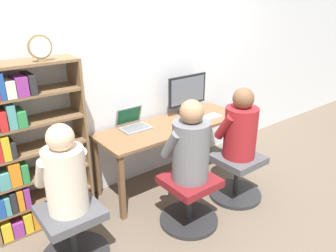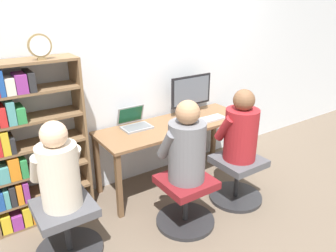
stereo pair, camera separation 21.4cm
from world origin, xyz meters
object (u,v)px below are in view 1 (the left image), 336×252
object	(u,v)px
laptop	(133,124)
person_near_shelf	(65,174)
desktop_monitor	(187,94)
office_chair_left	(237,175)
person_at_monitor	(240,128)
office_chair_side	(73,232)
person_at_laptop	(190,146)
bookshelf	(22,155)
desk_clock	(40,48)
office_chair_right	(189,199)
keyboard	(206,118)

from	to	relation	value
laptop	person_near_shelf	distance (m)	1.15
desktop_monitor	office_chair_left	size ratio (longest dim) A/B	0.99
person_at_monitor	office_chair_side	bearing A→B (deg)	173.14
desktop_monitor	office_chair_side	world-z (taller)	desktop_monitor
laptop	office_chair_left	world-z (taller)	laptop
person_at_monitor	person_at_laptop	size ratio (longest dim) A/B	0.98
person_at_laptop	bookshelf	size ratio (longest dim) A/B	0.49
person_near_shelf	desktop_monitor	bearing A→B (deg)	19.27
desk_clock	office_chair_right	bearing A→B (deg)	-40.31
laptop	bookshelf	world-z (taller)	bookshelf
person_at_monitor	desk_clock	bearing A→B (deg)	154.77
office_chair_right	person_near_shelf	distance (m)	1.19
office_chair_left	person_near_shelf	size ratio (longest dim) A/B	0.79
desk_clock	office_chair_side	xyz separation A→B (m)	(-0.12, -0.55, -1.37)
keyboard	person_at_laptop	xyz separation A→B (m)	(-0.73, -0.55, 0.08)
desktop_monitor	person_near_shelf	world-z (taller)	person_near_shelf
person_at_laptop	person_near_shelf	distance (m)	1.06
person_near_shelf	laptop	bearing A→B (deg)	31.53
laptop	bookshelf	bearing A→B (deg)	179.66
keyboard	bookshelf	bearing A→B (deg)	171.31
keyboard	office_chair_right	size ratio (longest dim) A/B	0.71
desktop_monitor	person_near_shelf	xyz separation A→B (m)	(-1.73, -0.61, -0.16)
laptop	office_chair_right	size ratio (longest dim) A/B	0.55
desktop_monitor	office_chair_right	xyz separation A→B (m)	(-0.70, -0.84, -0.69)
person_near_shelf	office_chair_left	bearing A→B (deg)	-7.20
office_chair_right	person_at_monitor	world-z (taller)	person_at_monitor
person_at_monitor	office_chair_right	bearing A→B (deg)	-177.92
desktop_monitor	person_near_shelf	distance (m)	1.84
keyboard	bookshelf	size ratio (longest dim) A/B	0.26
person_at_monitor	person_near_shelf	bearing A→B (deg)	172.97
office_chair_right	laptop	bearing A→B (deg)	93.66
desktop_monitor	person_near_shelf	bearing A→B (deg)	-160.73
desktop_monitor	desk_clock	xyz separation A→B (m)	(-1.61, -0.06, 0.68)
bookshelf	office_chair_side	size ratio (longest dim) A/B	2.74
person_at_monitor	person_at_laptop	distance (m)	0.68
laptop	office_chair_left	distance (m)	1.21
laptop	keyboard	xyz separation A→B (m)	(0.78, -0.28, -0.03)
desk_clock	office_chair_side	size ratio (longest dim) A/B	0.38
laptop	keyboard	size ratio (longest dim) A/B	0.77
desktop_monitor	person_at_laptop	size ratio (longest dim) A/B	0.74
desktop_monitor	desk_clock	distance (m)	1.75
keyboard	person_at_monitor	world-z (taller)	person_at_monitor
person_at_laptop	bookshelf	xyz separation A→B (m)	(-1.17, 0.84, -0.06)
desktop_monitor	person_at_laptop	bearing A→B (deg)	-129.76
laptop	person_at_laptop	distance (m)	0.84
laptop	bookshelf	distance (m)	1.12
desktop_monitor	bookshelf	bearing A→B (deg)	179.89
bookshelf	desk_clock	bearing A→B (deg)	-14.84
keyboard	person_near_shelf	bearing A→B (deg)	-169.75
office_chair_left	person_at_laptop	bearing A→B (deg)	-178.81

